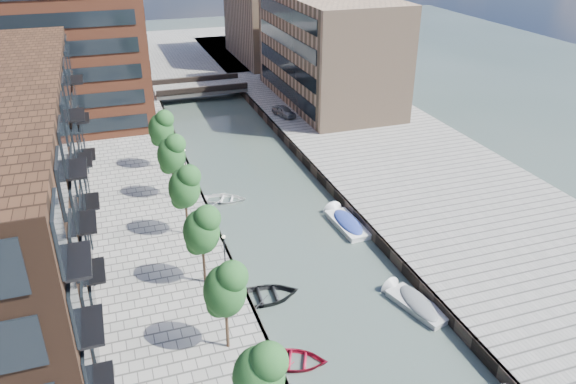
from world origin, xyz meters
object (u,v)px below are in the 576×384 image
tree_1 (259,374)px  tree_4 (184,186)px  sloop_4 (265,299)px  tree_3 (201,229)px  sloop_3 (225,201)px  motorboat_4 (413,302)px  sloop_2 (294,363)px  car (284,111)px  bridge (199,88)px  tree_6 (161,127)px  motorboat_3 (345,222)px  tree_2 (225,288)px  tree_5 (171,153)px

tree_1 → tree_4: size_ratio=1.00×
tree_4 → sloop_4: size_ratio=1.18×
tree_3 → sloop_3: bearing=71.7°
tree_1 → sloop_3: 28.38m
tree_4 → motorboat_4: (13.32, -12.99, -5.10)m
sloop_2 → car: size_ratio=1.08×
bridge → tree_6: (-8.50, -26.00, 3.92)m
tree_3 → car: bearing=62.7°
tree_1 → motorboat_3: (13.43, 19.79, -5.08)m
sloop_3 → tree_1: bearing=-168.5°
sloop_3 → motorboat_4: bearing=-134.8°
motorboat_4 → sloop_3: bearing=114.4°
tree_3 → tree_6: bearing=90.0°
bridge → tree_2: size_ratio=2.18×
sloop_4 → motorboat_3: 12.47m
tree_6 → motorboat_4: bearing=-63.7°
tree_3 → car: tree_3 is taller
motorboat_3 → motorboat_4: bearing=-90.6°
motorboat_3 → motorboat_4: (-0.11, -11.78, -0.02)m
tree_6 → tree_3: bearing=-90.0°
tree_2 → car: 42.66m
sloop_3 → motorboat_3: bearing=-110.0°
tree_1 → sloop_2: bearing=55.9°
tree_6 → motorboat_4: size_ratio=1.10×
tree_4 → motorboat_4: tree_4 is taller
tree_1 → tree_5: size_ratio=1.00×
tree_2 → sloop_3: 21.66m
bridge → sloop_2: bearing=-95.0°
tree_4 → car: 30.34m
tree_5 → sloop_2: 23.54m
sloop_2 → sloop_3: sloop_2 is taller
bridge → motorboat_4: bridge is taller
tree_1 → sloop_4: bearing=72.6°
tree_3 → sloop_3: size_ratio=1.46×
bridge → tree_4: size_ratio=2.18×
tree_5 → motorboat_3: (13.43, -8.21, -5.08)m
sloop_2 → sloop_4: sloop_4 is taller
bridge → motorboat_3: bearing=-83.2°
tree_1 → car: 49.16m
tree_5 → motorboat_3: tree_5 is taller
tree_2 → tree_6: (0.00, 28.00, 0.00)m
sloop_4 → tree_3: bearing=64.9°
tree_4 → car: bearing=56.6°
tree_2 → motorboat_3: bearing=43.6°
bridge → sloop_2: (-4.88, -55.65, -1.39)m
tree_5 → sloop_4: 17.34m
sloop_3 → sloop_4: sloop_4 is taller
sloop_4 → car: size_ratio=1.31×
tree_3 → tree_6: size_ratio=1.00×
motorboat_3 → tree_5: bearing=148.6°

